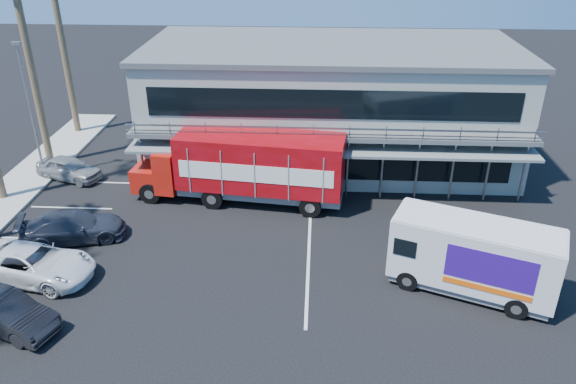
{
  "coord_description": "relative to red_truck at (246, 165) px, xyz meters",
  "views": [
    {
      "loc": [
        2.26,
        -18.91,
        14.56
      ],
      "look_at": [
        0.92,
        5.23,
        2.3
      ],
      "focal_mm": 35.0,
      "sensor_mm": 36.0,
      "label": 1
    }
  ],
  "objects": [
    {
      "name": "red_truck",
      "position": [
        0.0,
        0.0,
        0.0
      ],
      "size": [
        11.79,
        4.07,
        3.89
      ],
      "rotation": [
        0.0,
        0.0,
        -0.12
      ],
      "color": "#B5180E",
      "rests_on": "ground"
    },
    {
      "name": "white_van",
      "position": [
        10.35,
        -7.68,
        -0.42
      ],
      "size": [
        7.01,
        4.59,
        3.24
      ],
      "rotation": [
        0.0,
        0.0,
        -0.38
      ],
      "color": "silver",
      "rests_on": "ground"
    },
    {
      "name": "parked_car_c",
      "position": [
        -8.41,
        -7.8,
        -1.39
      ],
      "size": [
        5.73,
        3.41,
        1.49
      ],
      "primitive_type": "imported",
      "rotation": [
        0.0,
        0.0,
        1.39
      ],
      "color": "white",
      "rests_on": "ground"
    },
    {
      "name": "building",
      "position": [
        4.53,
        6.34,
        1.51
      ],
      "size": [
        22.4,
        12.0,
        7.3
      ],
      "color": "#9C9F92",
      "rests_on": "ground"
    },
    {
      "name": "light_pole_far",
      "position": [
        -12.67,
        2.4,
        2.36
      ],
      "size": [
        0.5,
        0.25,
        8.09
      ],
      "color": "gray",
      "rests_on": "ground"
    },
    {
      "name": "parked_car_b",
      "position": [
        -7.97,
        -11.1,
        -1.43
      ],
      "size": [
        4.59,
        2.91,
        1.43
      ],
      "primitive_type": "imported",
      "rotation": [
        0.0,
        0.0,
        1.22
      ],
      "color": "black",
      "rests_on": "ground"
    },
    {
      "name": "ground",
      "position": [
        1.53,
        -8.6,
        -2.14
      ],
      "size": [
        120.0,
        120.0,
        0.0
      ],
      "primitive_type": "plane",
      "color": "black",
      "rests_on": "ground"
    },
    {
      "name": "parked_car_e",
      "position": [
        -10.97,
        2.2,
        -1.45
      ],
      "size": [
        4.34,
        2.83,
        1.37
      ],
      "primitive_type": "imported",
      "rotation": [
        0.0,
        0.0,
        1.24
      ],
      "color": "gray",
      "rests_on": "ground"
    },
    {
      "name": "parked_car_d",
      "position": [
        -7.97,
        -4.6,
        -1.42
      ],
      "size": [
        5.32,
        3.38,
        1.44
      ],
      "primitive_type": "imported",
      "rotation": [
        0.0,
        0.0,
        1.87
      ],
      "color": "#2B2F39",
      "rests_on": "ground"
    }
  ]
}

